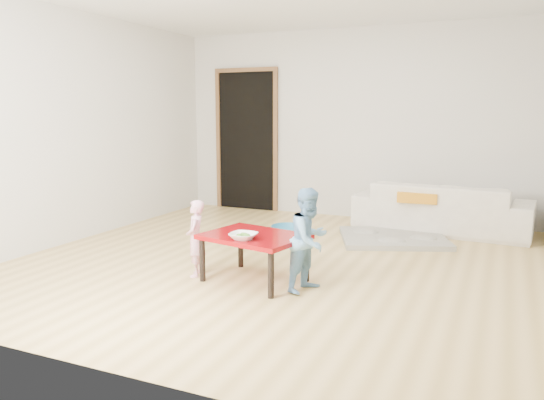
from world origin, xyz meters
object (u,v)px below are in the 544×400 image
Objects in this scene: bowl at (243,236)px; red_table at (254,258)px; sofa at (442,207)px; child_blue at (309,240)px; child_pink at (196,238)px; basin at (288,231)px.

red_table is at bearing 89.18° from bowl.
sofa is 9.15× the size of bowl.
bowl is 0.55m from child_blue.
red_table is 0.57m from child_blue.
sofa is at bearing 65.03° from red_table.
basin is at bearing 152.26° from child_pink.
sofa is at bearing 66.51° from bowl.
red_table reaches higher than basin.
child_blue is (0.52, 0.17, -0.02)m from bowl.
child_pink is 1.69× the size of basin.
sofa is 1.95m from basin.
child_pink is at bearing 61.48° from sofa.
sofa reaches higher than red_table.
basin is at bearing 43.67° from child_blue.
child_blue is at bearing 18.00° from bowl.
child_blue is at bearing -3.49° from red_table.
child_blue reaches higher than red_table.
basin is at bearing 37.11° from sofa.
red_table is (-1.27, -2.72, -0.09)m from sofa.
child_pink is (-0.55, -0.07, 0.14)m from red_table.
child_blue is at bearing 79.42° from sofa.
red_table is at bearing 75.80° from child_pink.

